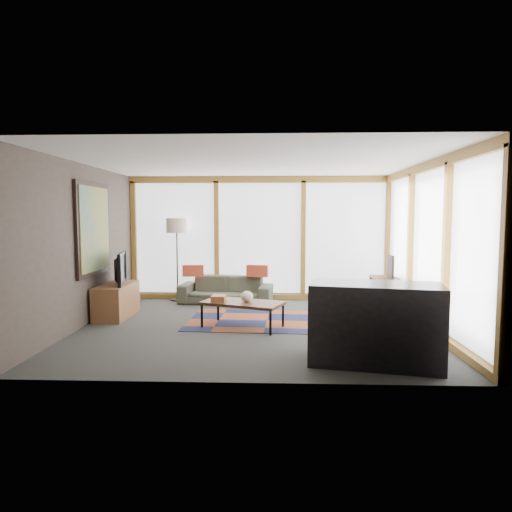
{
  "coord_description": "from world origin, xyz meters",
  "views": [
    {
      "loc": [
        0.29,
        -7.2,
        1.77
      ],
      "look_at": [
        0.0,
        0.4,
        1.1
      ],
      "focal_mm": 32.0,
      "sensor_mm": 36.0,
      "label": 1
    }
  ],
  "objects_px": {
    "sofa": "(226,290)",
    "bar_counter": "(375,324)",
    "bookshelf": "(396,301)",
    "floor_lamp": "(177,259)",
    "tv_console": "(117,300)",
    "coffee_table": "(243,315)",
    "television": "(116,268)"
  },
  "relations": [
    {
      "from": "sofa",
      "to": "bar_counter",
      "type": "distance_m",
      "value": 4.35
    },
    {
      "from": "sofa",
      "to": "bookshelf",
      "type": "bearing_deg",
      "value": -14.28
    },
    {
      "from": "sofa",
      "to": "floor_lamp",
      "type": "height_order",
      "value": "floor_lamp"
    },
    {
      "from": "floor_lamp",
      "to": "bookshelf",
      "type": "distance_m",
      "value": 4.44
    },
    {
      "from": "sofa",
      "to": "bookshelf",
      "type": "xyz_separation_m",
      "value": [
        3.1,
        -1.21,
        0.03
      ]
    },
    {
      "from": "floor_lamp",
      "to": "tv_console",
      "type": "xyz_separation_m",
      "value": [
        -0.74,
        -1.61,
        -0.57
      ]
    },
    {
      "from": "bookshelf",
      "to": "bar_counter",
      "type": "xyz_separation_m",
      "value": [
        -0.92,
        -2.54,
        0.19
      ]
    },
    {
      "from": "floor_lamp",
      "to": "bookshelf",
      "type": "height_order",
      "value": "floor_lamp"
    },
    {
      "from": "sofa",
      "to": "tv_console",
      "type": "xyz_separation_m",
      "value": [
        -1.79,
        -1.35,
        0.02
      ]
    },
    {
      "from": "sofa",
      "to": "floor_lamp",
      "type": "bearing_deg",
      "value": 173.09
    },
    {
      "from": "coffee_table",
      "to": "tv_console",
      "type": "xyz_separation_m",
      "value": [
        -2.26,
        0.69,
        0.08
      ]
    },
    {
      "from": "tv_console",
      "to": "bar_counter",
      "type": "bearing_deg",
      "value": -31.21
    },
    {
      "from": "sofa",
      "to": "floor_lamp",
      "type": "xyz_separation_m",
      "value": [
        -1.05,
        0.26,
        0.59
      ]
    },
    {
      "from": "television",
      "to": "sofa",
      "type": "bearing_deg",
      "value": -65.48
    },
    {
      "from": "floor_lamp",
      "to": "bar_counter",
      "type": "height_order",
      "value": "floor_lamp"
    },
    {
      "from": "bar_counter",
      "to": "television",
      "type": "bearing_deg",
      "value": 159.98
    },
    {
      "from": "bookshelf",
      "to": "tv_console",
      "type": "height_order",
      "value": "bookshelf"
    },
    {
      "from": "bookshelf",
      "to": "sofa",
      "type": "bearing_deg",
      "value": 158.64
    },
    {
      "from": "sofa",
      "to": "coffee_table",
      "type": "relative_size",
      "value": 1.5
    },
    {
      "from": "sofa",
      "to": "floor_lamp",
      "type": "relative_size",
      "value": 1.08
    },
    {
      "from": "bookshelf",
      "to": "tv_console",
      "type": "bearing_deg",
      "value": -178.44
    },
    {
      "from": "television",
      "to": "coffee_table",
      "type": "bearing_deg",
      "value": -119.61
    },
    {
      "from": "sofa",
      "to": "bar_counter",
      "type": "height_order",
      "value": "bar_counter"
    },
    {
      "from": "coffee_table",
      "to": "bar_counter",
      "type": "height_order",
      "value": "bar_counter"
    },
    {
      "from": "coffee_table",
      "to": "tv_console",
      "type": "distance_m",
      "value": 2.37
    },
    {
      "from": "sofa",
      "to": "tv_console",
      "type": "relative_size",
      "value": 1.61
    },
    {
      "from": "television",
      "to": "bar_counter",
      "type": "height_order",
      "value": "television"
    },
    {
      "from": "coffee_table",
      "to": "television",
      "type": "relative_size",
      "value": 1.29
    },
    {
      "from": "bookshelf",
      "to": "television",
      "type": "relative_size",
      "value": 2.48
    },
    {
      "from": "coffee_table",
      "to": "tv_console",
      "type": "height_order",
      "value": "tv_console"
    },
    {
      "from": "bookshelf",
      "to": "television",
      "type": "bearing_deg",
      "value": -178.62
    },
    {
      "from": "floor_lamp",
      "to": "coffee_table",
      "type": "relative_size",
      "value": 1.39
    }
  ]
}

